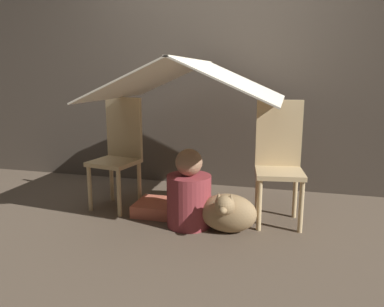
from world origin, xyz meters
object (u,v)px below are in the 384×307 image
at_px(chair_left, 119,150).
at_px(chair_right, 279,159).
at_px(dog, 228,212).
at_px(person_front, 189,195).

distance_m(chair_left, chair_right, 1.37).
distance_m(chair_left, dog, 1.14).
xyz_separation_m(person_front, dog, (0.31, -0.05, -0.09)).
bearing_deg(person_front, chair_right, 24.02).
relative_size(chair_left, person_front, 1.58).
distance_m(person_front, dog, 0.33).
relative_size(chair_left, chair_right, 1.00).
bearing_deg(chair_right, dog, -142.40).
bearing_deg(chair_left, dog, -8.19).
distance_m(chair_right, person_front, 0.76).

